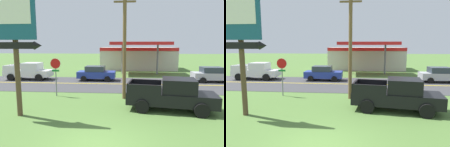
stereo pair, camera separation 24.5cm
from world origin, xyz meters
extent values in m
cube|color=#3D3D3F|center=(0.00, 13.00, 0.01)|extent=(140.00, 8.00, 0.02)
cube|color=gold|center=(0.00, 13.00, 0.02)|extent=(126.00, 0.20, 0.01)
cylinder|color=brown|center=(-4.85, 3.39, 3.45)|extent=(0.28, 0.28, 6.90)
cube|color=#19516B|center=(-4.85, 3.21, 5.41)|extent=(2.51, 0.16, 2.39)
cube|color=white|center=(-4.85, 3.12, 5.70)|extent=(2.11, 0.03, 1.34)
cube|color=black|center=(-4.85, 3.21, 3.92)|extent=(2.26, 0.12, 0.36)
cone|color=black|center=(-3.52, 3.21, 3.92)|extent=(0.40, 0.44, 0.44)
cylinder|color=slate|center=(-4.35, 7.84, 1.10)|extent=(0.08, 0.08, 2.20)
cylinder|color=red|center=(-4.35, 7.81, 2.55)|extent=(0.76, 0.03, 0.76)
cylinder|color=white|center=(-4.35, 7.83, 2.55)|extent=(0.80, 0.01, 0.80)
cube|color=#19722D|center=(-4.35, 7.81, 2.00)|extent=(0.56, 0.03, 0.14)
cylinder|color=brown|center=(0.94, 7.48, 4.13)|extent=(0.26, 0.26, 8.26)
cube|color=brown|center=(0.94, 7.48, 6.96)|extent=(1.56, 0.12, 0.12)
cube|color=beige|center=(2.84, 26.78, 1.80)|extent=(12.00, 6.00, 3.60)
cube|color=red|center=(2.84, 23.73, 3.35)|extent=(12.00, 0.12, 0.50)
cube|color=red|center=(2.84, 20.78, 4.20)|extent=(8.00, 5.00, 0.40)
cylinder|color=slate|center=(0.44, 20.78, 2.10)|extent=(0.24, 0.24, 4.20)
cylinder|color=slate|center=(5.24, 20.78, 2.10)|extent=(0.24, 0.24, 4.20)
cube|color=black|center=(3.81, 5.04, 0.76)|extent=(5.45, 2.76, 0.72)
cube|color=black|center=(4.25, 4.97, 1.54)|extent=(2.16, 2.08, 0.84)
cube|color=#28333D|center=(5.13, 4.83, 1.54)|extent=(0.36, 1.65, 0.71)
cube|color=black|center=(2.45, 6.19, 1.40)|extent=(1.94, 0.43, 0.56)
cube|color=black|center=(2.15, 4.38, 1.40)|extent=(1.94, 0.43, 0.56)
cube|color=black|center=(1.34, 5.44, 1.40)|extent=(0.42, 1.88, 0.56)
cylinder|color=black|center=(5.55, 5.76, 0.40)|extent=(0.83, 0.40, 0.80)
cylinder|color=black|center=(5.24, 3.82, 0.40)|extent=(0.83, 0.40, 0.80)
cylinder|color=black|center=(2.37, 6.27, 0.40)|extent=(0.83, 0.40, 0.80)
cylinder|color=black|center=(2.06, 4.33, 0.40)|extent=(0.83, 0.40, 0.80)
cube|color=silver|center=(-10.22, 15.00, 0.76)|extent=(5.20, 1.96, 0.72)
cube|color=silver|center=(-9.77, 15.00, 1.54)|extent=(1.90, 1.80, 0.84)
cube|color=#28333D|center=(-8.88, 15.00, 1.54)|extent=(0.10, 1.66, 0.71)
cube|color=silver|center=(-11.75, 15.92, 1.40)|extent=(1.95, 0.12, 0.56)
cube|color=silver|center=(-11.75, 14.08, 1.40)|extent=(1.95, 0.12, 0.56)
cube|color=silver|center=(-12.72, 15.00, 1.40)|extent=(0.12, 1.88, 0.56)
cylinder|color=black|center=(-8.61, 15.98, 0.40)|extent=(0.80, 0.28, 0.80)
cylinder|color=black|center=(-8.61, 14.02, 0.40)|extent=(0.80, 0.28, 0.80)
cylinder|color=black|center=(-11.84, 15.98, 0.40)|extent=(0.80, 0.28, 0.80)
cylinder|color=black|center=(-11.84, 14.02, 0.40)|extent=(0.80, 0.28, 0.80)
cube|color=#A8AAAF|center=(10.32, 15.00, 0.68)|extent=(4.20, 1.76, 0.72)
cube|color=#2D3842|center=(10.17, 15.00, 1.34)|extent=(2.10, 1.56, 0.60)
cylinder|color=black|center=(11.62, 15.88, 0.32)|extent=(0.64, 0.24, 0.64)
cylinder|color=black|center=(9.02, 15.88, 0.32)|extent=(0.64, 0.24, 0.64)
cylinder|color=black|center=(9.02, 14.12, 0.32)|extent=(0.64, 0.24, 0.64)
cube|color=#233893|center=(-2.30, 15.00, 0.68)|extent=(4.20, 1.76, 0.72)
cube|color=#2D3842|center=(-2.45, 15.00, 1.34)|extent=(2.10, 1.56, 0.60)
cylinder|color=black|center=(-1.00, 15.88, 0.32)|extent=(0.64, 0.24, 0.64)
cylinder|color=black|center=(-1.00, 14.12, 0.32)|extent=(0.64, 0.24, 0.64)
cylinder|color=black|center=(-3.60, 15.88, 0.32)|extent=(0.64, 0.24, 0.64)
cylinder|color=black|center=(-3.60, 14.12, 0.32)|extent=(0.64, 0.24, 0.64)
camera|label=1|loc=(1.20, -7.03, 3.92)|focal=32.01mm
camera|label=2|loc=(1.44, -7.00, 3.92)|focal=32.01mm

